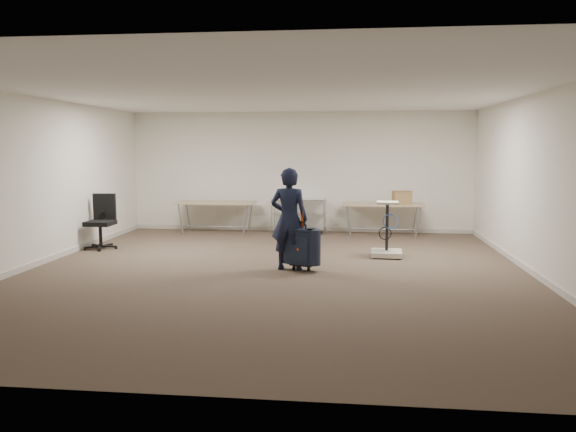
# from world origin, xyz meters

# --- Properties ---
(ground) EXTENTS (9.00, 9.00, 0.00)m
(ground) POSITION_xyz_m (0.00, 0.00, 0.00)
(ground) COLOR #443629
(ground) RESTS_ON ground
(room_shell) EXTENTS (8.00, 9.00, 9.00)m
(room_shell) POSITION_xyz_m (0.00, 1.38, 0.05)
(room_shell) COLOR white
(room_shell) RESTS_ON ground
(folding_table_left) EXTENTS (1.80, 0.75, 0.73)m
(folding_table_left) POSITION_xyz_m (-1.90, 3.95, 0.68)
(folding_table_left) COLOR tan
(folding_table_left) RESTS_ON ground
(folding_table_right) EXTENTS (1.80, 0.75, 0.73)m
(folding_table_right) POSITION_xyz_m (1.90, 3.95, 0.68)
(folding_table_right) COLOR tan
(folding_table_right) RESTS_ON ground
(wire_shelf) EXTENTS (1.22, 0.47, 0.80)m
(wire_shelf) POSITION_xyz_m (0.00, 4.20, 0.44)
(wire_shelf) COLOR silver
(wire_shelf) RESTS_ON ground
(person) EXTENTS (0.64, 0.46, 1.65)m
(person) POSITION_xyz_m (0.21, 0.23, 0.83)
(person) COLOR black
(person) RESTS_ON ground
(suitcase) EXTENTS (0.47, 0.36, 1.14)m
(suitcase) POSITION_xyz_m (0.41, 0.19, 0.39)
(suitcase) COLOR #152030
(suitcase) RESTS_ON ground
(office_chair) EXTENTS (0.65, 0.65, 1.07)m
(office_chair) POSITION_xyz_m (-3.66, 1.75, 0.32)
(office_chair) COLOR black
(office_chair) RESTS_ON ground
(equipment_cart) EXTENTS (0.58, 0.58, 1.01)m
(equipment_cart) POSITION_xyz_m (1.85, 1.49, 0.26)
(equipment_cart) COLOR silver
(equipment_cart) RESTS_ON ground
(cardboard_box) EXTENTS (0.43, 0.35, 0.29)m
(cardboard_box) POSITION_xyz_m (2.31, 3.90, 0.87)
(cardboard_box) COLOR #986246
(cardboard_box) RESTS_ON folding_table_right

